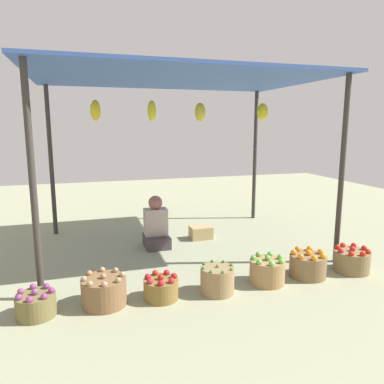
% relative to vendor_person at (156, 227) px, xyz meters
% --- Properties ---
extents(ground_plane, '(14.00, 14.00, 0.00)m').
position_rel_vendor_person_xyz_m(ground_plane, '(0.34, -0.09, -0.30)').
color(ground_plane, gray).
extents(market_stall_structure, '(4.00, 2.78, 2.49)m').
position_rel_vendor_person_xyz_m(market_stall_structure, '(0.35, -0.09, 2.04)').
color(market_stall_structure, '#38332D').
rests_on(market_stall_structure, ground).
extents(vendor_person, '(0.36, 0.44, 0.78)m').
position_rel_vendor_person_xyz_m(vendor_person, '(0.00, 0.00, 0.00)').
color(vendor_person, '#42383E').
rests_on(vendor_person, ground).
extents(basket_purple_onions, '(0.37, 0.37, 0.28)m').
position_rel_vendor_person_xyz_m(basket_purple_onions, '(-1.52, -1.69, -0.18)').
color(basket_purple_onions, brown).
rests_on(basket_purple_onions, ground).
extents(basket_potatoes, '(0.45, 0.45, 0.34)m').
position_rel_vendor_person_xyz_m(basket_potatoes, '(-0.88, -1.65, -0.15)').
color(basket_potatoes, brown).
rests_on(basket_potatoes, ground).
extents(basket_red_apples, '(0.37, 0.37, 0.28)m').
position_rel_vendor_person_xyz_m(basket_red_apples, '(-0.29, -1.69, -0.18)').
color(basket_red_apples, olive).
rests_on(basket_red_apples, ground).
extents(basket_green_chilies, '(0.37, 0.37, 0.32)m').
position_rel_vendor_person_xyz_m(basket_green_chilies, '(0.33, -1.73, -0.15)').
color(basket_green_chilies, '#91744D').
rests_on(basket_green_chilies, ground).
extents(basket_green_apples, '(0.41, 0.41, 0.34)m').
position_rel_vendor_person_xyz_m(basket_green_apples, '(0.97, -1.67, -0.15)').
color(basket_green_apples, '#9C794A').
rests_on(basket_green_apples, ground).
extents(basket_oranges, '(0.44, 0.44, 0.34)m').
position_rel_vendor_person_xyz_m(basket_oranges, '(1.54, -1.64, -0.15)').
color(basket_oranges, brown).
rests_on(basket_oranges, ground).
extents(basket_red_tomatoes, '(0.44, 0.44, 0.33)m').
position_rel_vendor_person_xyz_m(basket_red_tomatoes, '(2.16, -1.66, -0.16)').
color(basket_red_tomatoes, olive).
rests_on(basket_red_tomatoes, ground).
extents(wooden_crate_near_vendor, '(0.35, 0.25, 0.20)m').
position_rel_vendor_person_xyz_m(wooden_crate_near_vendor, '(0.77, 0.17, -0.20)').
color(wooden_crate_near_vendor, tan).
rests_on(wooden_crate_near_vendor, ground).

